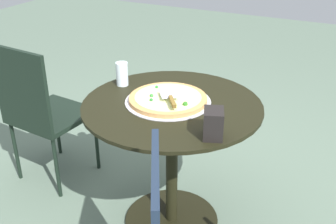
{
  "coord_description": "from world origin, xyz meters",
  "views": [
    {
      "loc": [
        -1.67,
        -0.81,
        1.63
      ],
      "look_at": [
        0.01,
        0.03,
        0.69
      ],
      "focal_mm": 44.36,
      "sensor_mm": 36.0,
      "label": 1
    }
  ],
  "objects_px": {
    "drinking_cup": "(122,74)",
    "patio_chair_near": "(40,108)",
    "pizza_server": "(170,98)",
    "patio_table": "(172,142)",
    "napkin_dispenser": "(213,124)",
    "pizza_on_tray": "(168,99)"
  },
  "relations": [
    {
      "from": "drinking_cup",
      "to": "patio_chair_near",
      "type": "xyz_separation_m",
      "value": [
        -0.09,
        0.55,
        -0.28
      ]
    },
    {
      "from": "pizza_server",
      "to": "drinking_cup",
      "type": "bearing_deg",
      "value": 69.23
    },
    {
      "from": "patio_table",
      "to": "pizza_server",
      "type": "distance_m",
      "value": 0.27
    },
    {
      "from": "napkin_dispenser",
      "to": "patio_table",
      "type": "bearing_deg",
      "value": -147.18
    },
    {
      "from": "patio_table",
      "to": "patio_chair_near",
      "type": "distance_m",
      "value": 0.89
    },
    {
      "from": "pizza_on_tray",
      "to": "patio_chair_near",
      "type": "relative_size",
      "value": 0.46
    },
    {
      "from": "patio_table",
      "to": "drinking_cup",
      "type": "xyz_separation_m",
      "value": [
        0.09,
        0.35,
        0.28
      ]
    },
    {
      "from": "patio_table",
      "to": "pizza_server",
      "type": "bearing_deg",
      "value": -163.71
    },
    {
      "from": "drinking_cup",
      "to": "patio_chair_near",
      "type": "relative_size",
      "value": 0.14
    },
    {
      "from": "napkin_dispenser",
      "to": "patio_chair_near",
      "type": "height_order",
      "value": "patio_chair_near"
    },
    {
      "from": "patio_chair_near",
      "to": "drinking_cup",
      "type": "bearing_deg",
      "value": -81.03
    },
    {
      "from": "patio_chair_near",
      "to": "pizza_server",
      "type": "bearing_deg",
      "value": -93.15
    },
    {
      "from": "drinking_cup",
      "to": "napkin_dispenser",
      "type": "xyz_separation_m",
      "value": [
        -0.31,
        -0.64,
        -0.0
      ]
    },
    {
      "from": "patio_table",
      "to": "drinking_cup",
      "type": "height_order",
      "value": "drinking_cup"
    },
    {
      "from": "pizza_on_tray",
      "to": "pizza_server",
      "type": "relative_size",
      "value": 2.17
    },
    {
      "from": "patio_table",
      "to": "napkin_dispenser",
      "type": "relative_size",
      "value": 7.2
    },
    {
      "from": "pizza_server",
      "to": "pizza_on_tray",
      "type": "bearing_deg",
      "value": 36.75
    },
    {
      "from": "patio_chair_near",
      "to": "napkin_dispenser",
      "type": "bearing_deg",
      "value": -100.58
    },
    {
      "from": "patio_table",
      "to": "pizza_server",
      "type": "xyz_separation_m",
      "value": [
        -0.04,
        -0.01,
        0.27
      ]
    },
    {
      "from": "pizza_server",
      "to": "patio_chair_near",
      "type": "height_order",
      "value": "patio_chair_near"
    },
    {
      "from": "pizza_server",
      "to": "patio_chair_near",
      "type": "distance_m",
      "value": 0.94
    },
    {
      "from": "pizza_on_tray",
      "to": "drinking_cup",
      "type": "distance_m",
      "value": 0.33
    }
  ]
}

